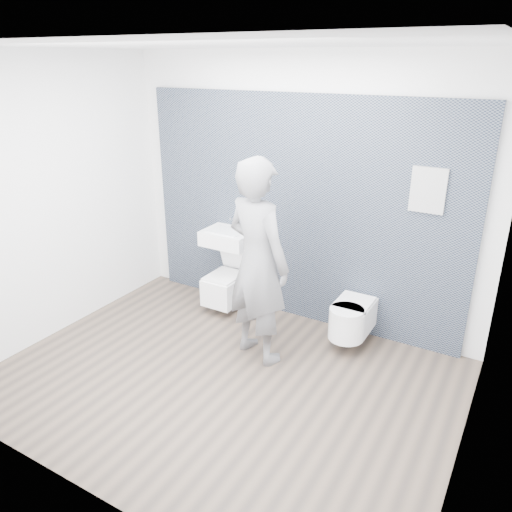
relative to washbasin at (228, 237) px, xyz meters
The scene contains 8 objects.
ground 1.67m from the washbasin, 59.45° to the right, with size 4.00×4.00×0.00m, color brown.
room_shell 1.68m from the washbasin, 59.45° to the right, with size 4.00×4.00×4.00m.
tile_wall 1.15m from the washbasin, 17.79° to the left, with size 3.60×0.06×2.40m, color black.
washbasin is the anchor object (origin of this frame).
toilet_square 0.58m from the washbasin, 90.00° to the right, with size 0.36×0.53×0.70m.
toilet_rounded 1.61m from the washbasin, ahead, with size 0.35×0.60×0.33m.
info_placard 2.21m from the washbasin, ahead, with size 0.31×0.03×0.41m, color silver.
visitor 1.07m from the washbasin, 41.85° to the right, with size 0.71×0.47×1.95m, color slate.
Camera 1 is at (2.17, -3.11, 2.72)m, focal length 35.00 mm.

